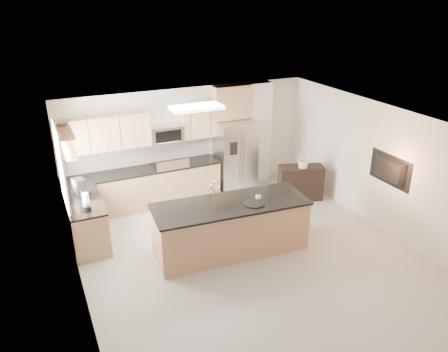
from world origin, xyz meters
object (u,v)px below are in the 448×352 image
credenza (300,183)px  refrigerator (235,156)px  blender (86,203)px  television (387,170)px  cup (258,198)px  bowl (60,123)px  microwave (166,134)px  island (230,227)px  range (170,183)px  flower_vase (304,154)px  kettle (86,196)px  platter (254,203)px  coffee_maker (79,188)px

credenza → refrigerator: bearing=156.3°
blender → television: bearing=-15.9°
cup → bowl: (-3.16, 1.91, 1.34)m
refrigerator → bowl: bearing=-170.8°
microwave → bowl: bearing=-160.3°
island → credenza: 2.84m
range → flower_vase: flower_vase is taller
cup → kettle: 3.29m
television → island: bearing=78.9°
refrigerator → kettle: 3.83m
cup → flower_vase: 2.38m
platter → range: bearing=105.5°
credenza → platter: bearing=-124.5°
refrigerator → island: size_ratio=0.60×
refrigerator → blender: (-3.73, -1.49, 0.19)m
range → bowl: 3.03m
blender → bowl: 1.57m
range → coffee_maker: coffee_maker is taller
coffee_maker → television: (5.61, -2.29, 0.26)m
range → bowl: (-2.25, -0.68, 1.92)m
microwave → platter: size_ratio=1.93×
island → coffee_maker: bearing=150.2°
coffee_maker → cup: bearing=-30.3°
credenza → island: bearing=-132.6°
range → bowl: bearing=-163.1°
cup → flower_vase: size_ratio=0.16×
cup → credenza: bearing=36.1°
bowl → range: bearing=16.9°
credenza → kettle: size_ratio=4.28×
refrigerator → platter: bearing=-108.7°
island → cup: size_ratio=27.35×
microwave → blender: 2.71m
microwave → credenza: (2.87, -1.29, -1.22)m
range → bowl: size_ratio=2.75×
blender → flower_vase: bearing=3.4°
microwave → platter: (0.76, -2.84, -0.61)m
platter → credenza: bearing=36.4°
refrigerator → platter: refrigerator is taller
kettle → television: 5.90m
range → credenza: (2.87, -1.16, -0.06)m
blender → coffee_maker: bearing=91.6°
bowl → television: bearing=-22.9°
range → television: television is taller
platter → flower_vase: bearing=35.0°
island → microwave: bearing=102.4°
range → bowl: bowl is taller
microwave → cup: size_ratio=6.96×
refrigerator → cup: refrigerator is taller
coffee_maker → kettle: bearing=-75.4°
refrigerator → coffee_maker: refrigerator is taller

